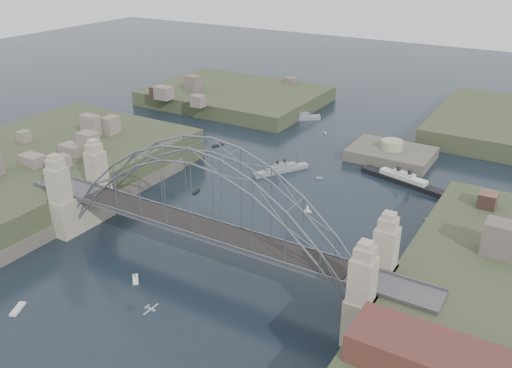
% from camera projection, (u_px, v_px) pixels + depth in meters
% --- Properties ---
extents(ground, '(500.00, 500.00, 0.00)m').
position_uv_depth(ground, '(206.00, 268.00, 100.58)').
color(ground, black).
rests_on(ground, ground).
extents(bridge, '(84.00, 13.80, 24.60)m').
position_uv_depth(bridge, '(203.00, 208.00, 95.45)').
color(bridge, '#4E4E50').
rests_on(bridge, ground).
extents(shore_west, '(50.50, 90.00, 12.00)m').
position_uv_depth(shore_west, '(6.00, 190.00, 126.62)').
color(shore_west, '#394127').
rests_on(shore_west, ground).
extents(headland_nw, '(60.00, 45.00, 9.00)m').
position_uv_depth(headland_nw, '(236.00, 101.00, 200.17)').
color(headland_nw, '#394127').
rests_on(headland_nw, ground).
extents(fort_island, '(22.00, 16.00, 9.40)m').
position_uv_depth(fort_island, '(390.00, 160.00, 149.64)').
color(fort_island, '#534D43').
rests_on(fort_island, ground).
extents(wharf_shed, '(20.00, 8.00, 4.00)m').
position_uv_depth(wharf_shed, '(433.00, 358.00, 64.89)').
color(wharf_shed, '#592D26').
rests_on(wharf_shed, shore_east).
extents(naval_cruiser_near, '(10.02, 14.39, 4.69)m').
position_uv_depth(naval_cruiser_near, '(281.00, 169.00, 141.01)').
color(naval_cruiser_near, gray).
rests_on(naval_cruiser_near, ground).
extents(naval_cruiser_far, '(15.65, 12.44, 5.96)m').
position_uv_depth(naval_cruiser_far, '(294.00, 117.00, 180.98)').
color(naval_cruiser_far, gray).
rests_on(naval_cruiser_far, ground).
extents(ocean_liner, '(22.87, 9.01, 5.61)m').
position_uv_depth(ocean_liner, '(403.00, 180.00, 134.46)').
color(ocean_liner, black).
rests_on(ocean_liner, ground).
extents(aeroplane, '(1.60, 3.03, 0.44)m').
position_uv_depth(aeroplane, '(150.00, 309.00, 77.87)').
color(aeroplane, '#A0A1A6').
extents(small_boat_a, '(1.55, 2.86, 0.45)m').
position_uv_depth(small_boat_a, '(196.00, 192.00, 130.17)').
color(small_boat_a, silver).
rests_on(small_boat_a, ground).
extents(small_boat_b, '(1.89, 1.20, 2.38)m').
position_uv_depth(small_boat_b, '(307.00, 208.00, 120.32)').
color(small_boat_b, silver).
rests_on(small_boat_b, ground).
extents(small_boat_c, '(2.83, 2.84, 1.43)m').
position_uv_depth(small_boat_c, '(135.00, 279.00, 96.79)').
color(small_boat_c, silver).
rests_on(small_boat_c, ground).
extents(small_boat_d, '(1.57, 2.08, 0.45)m').
position_uv_depth(small_boat_d, '(428.00, 219.00, 117.44)').
color(small_boat_d, silver).
rests_on(small_boat_d, ground).
extents(small_boat_e, '(2.71, 3.81, 0.45)m').
position_uv_depth(small_boat_e, '(217.00, 145.00, 158.98)').
color(small_boat_e, silver).
rests_on(small_boat_e, ground).
extents(small_boat_f, '(1.70, 1.32, 0.45)m').
position_uv_depth(small_boat_f, '(320.00, 178.00, 137.39)').
color(small_boat_f, silver).
rests_on(small_boat_f, ground).
extents(small_boat_h, '(1.70, 2.09, 0.45)m').
position_uv_depth(small_boat_h, '(325.00, 133.00, 168.60)').
color(small_boat_h, silver).
rests_on(small_boat_h, ground).
extents(small_boat_i, '(0.68, 2.06, 0.45)m').
position_uv_depth(small_boat_i, '(395.00, 264.00, 101.33)').
color(small_boat_i, silver).
rests_on(small_boat_i, ground).
extents(small_boat_j, '(2.57, 3.70, 0.45)m').
position_uv_depth(small_boat_j, '(18.00, 309.00, 89.15)').
color(small_boat_j, silver).
rests_on(small_boat_j, ground).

